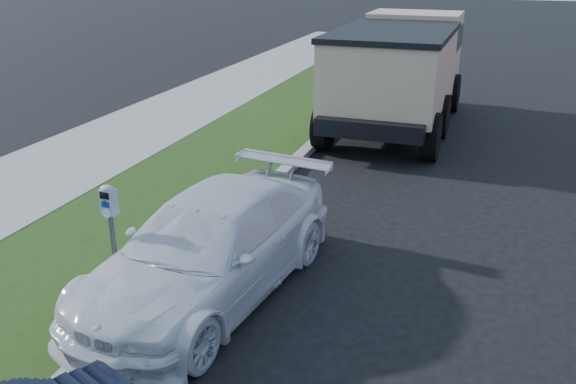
% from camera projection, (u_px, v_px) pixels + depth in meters
% --- Properties ---
extents(ground, '(120.00, 120.00, 0.00)m').
position_uv_depth(ground, '(366.00, 304.00, 7.82)').
color(ground, black).
rests_on(ground, ground).
extents(streetside, '(6.12, 50.00, 0.15)m').
position_uv_depth(streetside, '(92.00, 194.00, 11.24)').
color(streetside, gray).
rests_on(streetside, ground).
extents(parking_meter, '(0.21, 0.15, 1.47)m').
position_uv_depth(parking_meter, '(110.00, 216.00, 7.46)').
color(parking_meter, '#3F4247').
rests_on(parking_meter, ground).
extents(white_wagon, '(2.43, 4.75, 1.32)m').
position_uv_depth(white_wagon, '(210.00, 246.00, 7.89)').
color(white_wagon, silver).
rests_on(white_wagon, ground).
extents(dump_truck, '(2.83, 6.90, 2.68)m').
position_uv_depth(dump_truck, '(400.00, 67.00, 15.55)').
color(dump_truck, black).
rests_on(dump_truck, ground).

